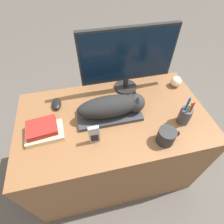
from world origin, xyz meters
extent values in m
plane|color=#4C4742|center=(0.00, 0.00, 0.00)|extent=(12.00, 12.00, 0.00)
cube|color=brown|center=(0.00, 0.34, 0.37)|extent=(1.21, 0.69, 0.74)
cube|color=#2D2D33|center=(-0.02, 0.35, 0.75)|extent=(0.40, 0.17, 0.02)
ellipsoid|color=black|center=(-0.02, 0.35, 0.82)|extent=(0.39, 0.14, 0.13)
sphere|color=#262626|center=(0.14, 0.35, 0.82)|extent=(0.12, 0.12, 0.12)
cone|color=#262626|center=(0.14, 0.32, 0.87)|extent=(0.04, 0.04, 0.05)
cone|color=#262626|center=(0.14, 0.38, 0.87)|extent=(0.04, 0.04, 0.05)
cylinder|color=black|center=(0.15, 0.59, 0.74)|extent=(0.16, 0.16, 0.02)
cylinder|color=black|center=(0.15, 0.59, 0.79)|extent=(0.04, 0.04, 0.08)
cube|color=black|center=(0.15, 0.59, 1.00)|extent=(0.62, 0.03, 0.36)
cube|color=black|center=(0.15, 0.58, 1.00)|extent=(0.60, 0.01, 0.33)
ellipsoid|color=black|center=(-0.35, 0.52, 0.75)|extent=(0.06, 0.11, 0.04)
cylinder|color=black|center=(0.24, 0.10, 0.78)|extent=(0.10, 0.10, 0.09)
torus|color=black|center=(0.29, 0.10, 0.78)|extent=(0.06, 0.01, 0.06)
cylinder|color=#38383D|center=(0.41, 0.21, 0.79)|extent=(0.07, 0.07, 0.11)
cylinder|color=orange|center=(0.42, 0.21, 0.84)|extent=(0.01, 0.01, 0.12)
cylinder|color=black|center=(0.41, 0.22, 0.85)|extent=(0.01, 0.01, 0.14)
cylinder|color=#1E47B2|center=(0.39, 0.21, 0.86)|extent=(0.01, 0.01, 0.16)
cylinder|color=#338C38|center=(0.40, 0.19, 0.84)|extent=(0.01, 0.01, 0.12)
cylinder|color=#B21E1E|center=(0.42, 0.19, 0.85)|extent=(0.01, 0.01, 0.14)
sphere|color=beige|center=(0.52, 0.53, 0.77)|extent=(0.08, 0.08, 0.08)
cube|color=#99999E|center=(-0.14, 0.19, 0.80)|extent=(0.06, 0.02, 0.13)
cube|color=black|center=(-0.14, 0.18, 0.78)|extent=(0.04, 0.00, 0.06)
cube|color=#C6B284|center=(-0.42, 0.30, 0.75)|extent=(0.22, 0.15, 0.03)
cube|color=maroon|center=(-0.43, 0.31, 0.78)|extent=(0.18, 0.15, 0.04)
camera|label=1|loc=(-0.17, -0.35, 1.59)|focal=28.00mm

